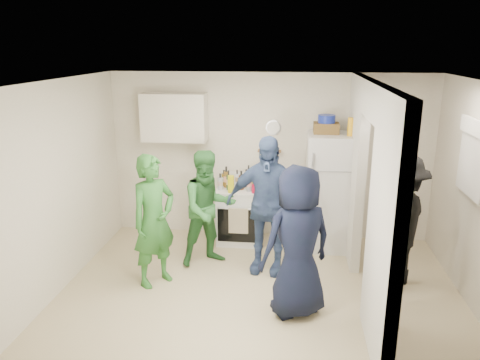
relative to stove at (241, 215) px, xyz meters
name	(u,v)px	position (x,y,z in m)	size (l,w,h in m)	color
floor	(260,287)	(0.40, -1.37, -0.42)	(4.80, 4.80, 0.00)	tan
wall_back	(269,157)	(0.40, 0.33, 0.83)	(4.80, 4.80, 0.00)	silver
wall_front	(247,253)	(0.40, -3.07, 0.83)	(4.80, 4.80, 0.00)	silver
wall_left	(65,184)	(-2.00, -1.37, 0.83)	(3.40, 3.40, 0.00)	silver
wall_right	(478,198)	(2.80, -1.37, 0.83)	(3.40, 3.40, 0.00)	silver
ceiling	(263,81)	(0.40, -1.37, 2.08)	(4.80, 4.80, 0.00)	white
partition_pier_back	(355,169)	(1.60, -0.27, 0.83)	(0.12, 1.20, 2.50)	silver
partition_pier_front	(385,231)	(1.60, -2.47, 0.83)	(0.12, 1.20, 2.50)	silver
partition_header	(374,101)	(1.60, -1.37, 1.88)	(0.12, 1.00, 0.40)	silver
stove	(241,215)	(0.00, 0.00, 0.00)	(0.70, 0.59, 0.84)	white
upper_cabinet	(174,117)	(-1.00, 0.15, 1.43)	(0.95, 0.34, 0.70)	silver
fridge	(330,192)	(1.30, -0.03, 0.42)	(0.69, 0.67, 1.68)	silver
wicker_basket	(326,128)	(1.20, 0.02, 1.34)	(0.35, 0.25, 0.15)	brown
blue_bowl	(327,119)	(1.20, 0.02, 1.47)	(0.24, 0.24, 0.11)	navy
yellow_cup_stack_top	(351,127)	(1.52, -0.13, 1.39)	(0.09, 0.09, 0.25)	#F7B014
wall_clock	(273,128)	(0.45, 0.31, 1.28)	(0.22, 0.22, 0.03)	white
spice_shelf	(269,151)	(0.40, 0.28, 0.93)	(0.35, 0.08, 0.03)	olive
nook_window	(475,158)	(2.78, -1.17, 1.23)	(0.03, 0.70, 0.80)	black
nook_window_frame	(473,158)	(2.76, -1.17, 1.23)	(0.04, 0.76, 0.86)	white
nook_valance	(475,127)	(2.74, -1.17, 1.58)	(0.04, 0.82, 0.18)	white
yellow_cup_stack_stove	(231,184)	(-0.12, -0.22, 0.55)	(0.09, 0.09, 0.25)	yellow
red_cup	(255,189)	(0.22, -0.20, 0.48)	(0.09, 0.09, 0.12)	#AE0B2E
person_green_left	(154,221)	(-0.90, -1.40, 0.40)	(0.60, 0.39, 1.65)	#306E2C
person_green_center	(209,208)	(-0.35, -0.77, 0.36)	(0.76, 0.59, 1.57)	#327335
person_denim	(267,205)	(0.43, -0.90, 0.49)	(1.06, 0.44, 1.81)	#3A5980
person_navy	(298,242)	(0.83, -1.88, 0.42)	(0.83, 0.54, 1.69)	black
person_nook	(400,222)	(2.05, -1.12, 0.41)	(1.07, 0.62, 1.66)	black
bottle_a	(224,178)	(-0.27, 0.11, 0.54)	(0.08, 0.08, 0.24)	brown
bottle_b	(229,180)	(-0.17, -0.08, 0.56)	(0.06, 0.06, 0.29)	#1A4E2A
bottle_c	(237,178)	(-0.07, 0.13, 0.54)	(0.06, 0.06, 0.24)	white
bottle_d	(241,180)	(0.01, -0.05, 0.56)	(0.07, 0.07, 0.28)	#663312
bottle_e	(249,175)	(0.10, 0.17, 0.57)	(0.06, 0.06, 0.31)	#ABB2BD
bottle_f	(254,179)	(0.19, 0.03, 0.55)	(0.07, 0.07, 0.26)	#133413
bottle_g	(260,177)	(0.26, 0.15, 0.56)	(0.08, 0.08, 0.27)	olive
bottle_h	(220,182)	(-0.29, -0.10, 0.54)	(0.08, 0.08, 0.24)	#B3B7C0
bottle_i	(246,178)	(0.07, 0.09, 0.55)	(0.08, 0.08, 0.27)	#58300F
bottle_j	(260,181)	(0.29, -0.10, 0.57)	(0.06, 0.06, 0.30)	#1D5629
bottle_k	(226,177)	(-0.22, 0.03, 0.58)	(0.08, 0.08, 0.32)	brown
bottle_l	(249,181)	(0.13, -0.13, 0.57)	(0.07, 0.07, 0.29)	#90979F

